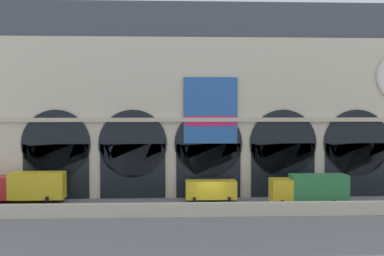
{
  "coord_description": "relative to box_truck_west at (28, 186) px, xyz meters",
  "views": [
    {
      "loc": [
        -4.4,
        -49.23,
        9.78
      ],
      "look_at": [
        -1.76,
        5.0,
        7.51
      ],
      "focal_mm": 47.45,
      "sensor_mm": 36.0,
      "label": 1
    }
  ],
  "objects": [
    {
      "name": "ground_plane",
      "position": [
        18.57,
        -2.85,
        -1.7
      ],
      "size": [
        200.0,
        200.0,
        0.0
      ],
      "primitive_type": "plane",
      "color": "slate"
    },
    {
      "name": "quay_parapet_wall",
      "position": [
        18.57,
        -7.27,
        -1.09
      ],
      "size": [
        90.0,
        0.7,
        1.21
      ],
      "primitive_type": "cube",
      "color": "beige",
      "rests_on": "ground"
    },
    {
      "name": "station_building",
      "position": [
        18.6,
        4.96,
        8.6
      ],
      "size": [
        50.24,
        6.03,
        21.13
      ],
      "color": "beige",
      "rests_on": "ground"
    },
    {
      "name": "box_truck_west",
      "position": [
        0.0,
        0.0,
        0.0
      ],
      "size": [
        7.5,
        2.91,
        3.12
      ],
      "color": "red",
      "rests_on": "ground"
    },
    {
      "name": "van_center",
      "position": [
        18.63,
        -0.35,
        -0.45
      ],
      "size": [
        5.2,
        2.48,
        2.2
      ],
      "color": "gold",
      "rests_on": "ground"
    },
    {
      "name": "box_truck_mideast",
      "position": [
        28.13,
        -3.17,
        0.0
      ],
      "size": [
        7.5,
        2.91,
        3.12
      ],
      "color": "gold",
      "rests_on": "ground"
    }
  ]
}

